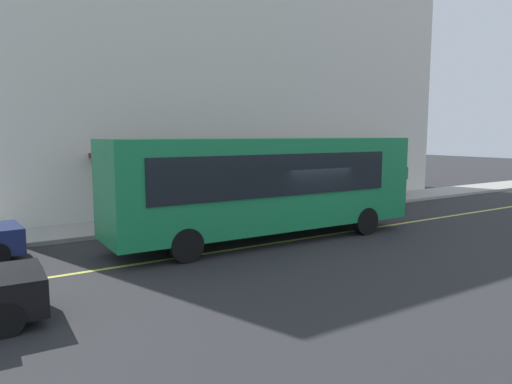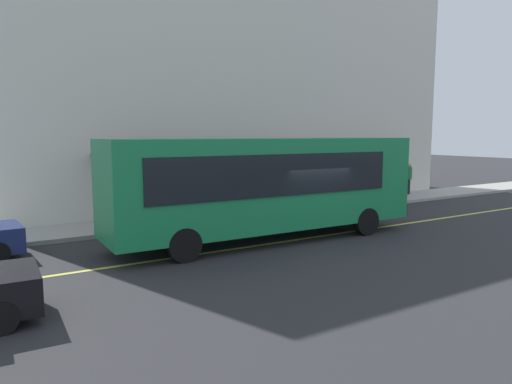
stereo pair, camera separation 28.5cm
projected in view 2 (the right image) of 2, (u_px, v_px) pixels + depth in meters
ground at (305, 239)px, 16.44m from camera, size 120.00×120.00×0.00m
sidewalk at (233, 215)px, 20.78m from camera, size 80.00×2.73×0.15m
lane_centre_stripe at (305, 238)px, 16.44m from camera, size 36.00×0.16×0.01m
storefront_building at (228, 76)px, 26.14m from camera, size 24.41×9.05×13.72m
bus at (268, 183)px, 15.97m from camera, size 11.17×2.74×3.50m
traffic_light at (122, 165)px, 17.06m from camera, size 0.30×0.52×3.20m
pedestrian_near_storefront at (409, 175)px, 27.21m from camera, size 0.34×0.34×1.82m
pedestrian_by_curb at (374, 180)px, 26.46m from camera, size 0.34×0.34×1.57m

